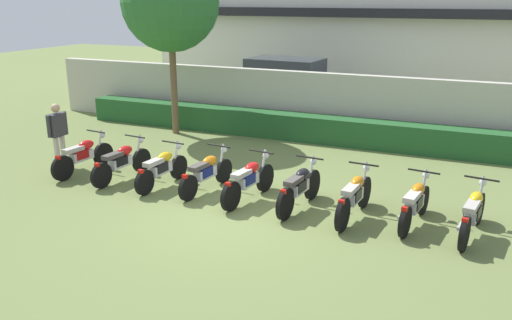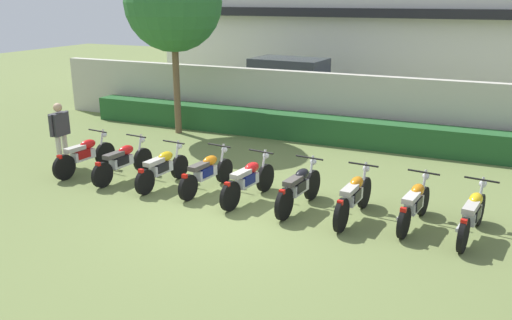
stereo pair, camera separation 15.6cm
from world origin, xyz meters
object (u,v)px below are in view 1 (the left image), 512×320
Objects in this scene: parked_car at (289,84)px; motorcycle_in_row_1 at (122,161)px; motorcycle_in_row_3 at (206,172)px; motorcycle_in_row_6 at (354,196)px; motorcycle_in_row_2 at (162,168)px; motorcycle_in_row_7 at (415,203)px; inspector_person at (58,130)px; motorcycle_in_row_5 at (299,187)px; motorcycle_in_row_4 at (248,180)px; motorcycle_in_row_0 at (83,155)px; motorcycle_in_row_8 at (473,213)px; tree_near_inspector at (170,3)px.

motorcycle_in_row_1 is at bearing -90.14° from parked_car.
parked_car is 2.46× the size of motorcycle_in_row_3.
motorcycle_in_row_2 is at bearing 93.94° from motorcycle_in_row_6.
motorcycle_in_row_7 is at bearing -53.33° from parked_car.
inspector_person is (-8.62, 0.12, 0.50)m from motorcycle_in_row_7.
motorcycle_in_row_5 is at bearing -85.23° from motorcycle_in_row_2.
motorcycle_in_row_2 is 2.13m from motorcycle_in_row_4.
motorcycle_in_row_0 is at bearing 93.92° from motorcycle_in_row_2.
motorcycle_in_row_5 is at bearing -83.84° from motorcycle_in_row_0.
motorcycle_in_row_7 is (1.10, 0.15, -0.02)m from motorcycle_in_row_6.
motorcycle_in_row_4 reaches higher than motorcycle_in_row_8.
motorcycle_in_row_3 is 0.99× the size of motorcycle_in_row_5.
parked_car is 10.04m from motorcycle_in_row_5.
motorcycle_in_row_3 is at bearing -81.69° from motorcycle_in_row_0.
motorcycle_in_row_7 is at bearing -0.78° from inspector_person.
motorcycle_in_row_3 is at bearing -50.92° from tree_near_inspector.
motorcycle_in_row_5 is at bearing -86.54° from motorcycle_in_row_3.
parked_car reaches higher than inspector_person.
motorcycle_in_row_7 is at bearing 93.12° from motorcycle_in_row_8.
motorcycle_in_row_7 is at bearing -80.14° from motorcycle_in_row_4.
inspector_person is (-4.21, 0.09, 0.50)m from motorcycle_in_row_3.
motorcycle_in_row_8 is (8.83, -4.32, -3.48)m from tree_near_inspector.
tree_near_inspector is 7.89m from motorcycle_in_row_5.
motorcycle_in_row_3 is 1.08m from motorcycle_in_row_4.
motorcycle_in_row_3 is at bearing 96.97° from motorcycle_in_row_8.
motorcycle_in_row_8 is at bearing -83.55° from motorcycle_in_row_0.
tree_near_inspector reaches higher than motorcycle_in_row_1.
motorcycle_in_row_4 is at bearing 95.80° from motorcycle_in_row_5.
motorcycle_in_row_1 is 1.02× the size of motorcycle_in_row_3.
motorcycle_in_row_6 reaches higher than motorcycle_in_row_0.
parked_car is 9.33m from motorcycle_in_row_1.
motorcycle_in_row_5 is 0.96× the size of motorcycle_in_row_6.
motorcycle_in_row_4 is 1.12m from motorcycle_in_row_5.
motorcycle_in_row_2 is at bearing -85.76° from motorcycle_in_row_1.
motorcycle_in_row_5 is 1.12m from motorcycle_in_row_6.
motorcycle_in_row_3 is 2.19m from motorcycle_in_row_5.
motorcycle_in_row_6 reaches higher than motorcycle_in_row_8.
motorcycle_in_row_2 is 3.20m from inspector_person.
inspector_person reaches higher than motorcycle_in_row_8.
motorcycle_in_row_0 is 6.62m from motorcycle_in_row_6.
motorcycle_in_row_3 is 5.42m from motorcycle_in_row_8.
motorcycle_in_row_7 is 8.63m from inspector_person.
tree_near_inspector reaches higher than motorcycle_in_row_0.
motorcycle_in_row_6 is at bearing -58.83° from parked_car.
parked_car is 2.56× the size of motorcycle_in_row_7.
motorcycle_in_row_1 reaches higher than motorcycle_in_row_7.
motorcycle_in_row_1 is 6.58m from motorcycle_in_row_7.
motorcycle_in_row_5 is 1.18× the size of inspector_person.
motorcycle_in_row_8 is at bearing -84.14° from motorcycle_in_row_3.
motorcycle_in_row_8 reaches higher than motorcycle_in_row_7.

